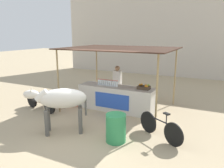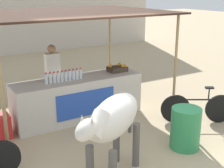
{
  "view_description": "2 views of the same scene",
  "coord_description": "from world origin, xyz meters",
  "px_view_note": "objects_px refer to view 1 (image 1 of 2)",
  "views": [
    {
      "loc": [
        3.5,
        -5.24,
        2.95
      ],
      "look_at": [
        0.12,
        1.58,
        1.2
      ],
      "focal_mm": 35.0,
      "sensor_mm": 36.0,
      "label": 1
    },
    {
      "loc": [
        -2.85,
        -4.02,
        2.94
      ],
      "look_at": [
        0.31,
        1.2,
        1.04
      ],
      "focal_mm": 50.0,
      "sensor_mm": 36.0,
      "label": 2
    }
  ],
  "objects_px": {
    "cooler_box": "(75,99)",
    "water_barrel": "(116,128)",
    "vendor_behind_counter": "(117,84)",
    "motorcycle_parked": "(40,100)",
    "bicycle_leaning": "(160,127)",
    "stall_counter": "(116,98)",
    "fruit_crate": "(144,87)",
    "cow": "(61,100)"
  },
  "relations": [
    {
      "from": "stall_counter",
      "to": "vendor_behind_counter",
      "type": "relative_size",
      "value": 1.82
    },
    {
      "from": "fruit_crate",
      "to": "cooler_box",
      "type": "xyz_separation_m",
      "value": [
        -3.01,
        -0.15,
        -0.79
      ]
    },
    {
      "from": "fruit_crate",
      "to": "water_barrel",
      "type": "bearing_deg",
      "value": -89.82
    },
    {
      "from": "stall_counter",
      "to": "cooler_box",
      "type": "bearing_deg",
      "value": -177.09
    },
    {
      "from": "fruit_crate",
      "to": "vendor_behind_counter",
      "type": "height_order",
      "value": "vendor_behind_counter"
    },
    {
      "from": "water_barrel",
      "to": "cow",
      "type": "height_order",
      "value": "cow"
    },
    {
      "from": "water_barrel",
      "to": "bicycle_leaning",
      "type": "xyz_separation_m",
      "value": [
        1.07,
        0.71,
        -0.05
      ]
    },
    {
      "from": "fruit_crate",
      "to": "water_barrel",
      "type": "distance_m",
      "value": 2.49
    },
    {
      "from": "fruit_crate",
      "to": "bicycle_leaning",
      "type": "height_order",
      "value": "fruit_crate"
    },
    {
      "from": "stall_counter",
      "to": "cow",
      "type": "relative_size",
      "value": 1.77
    },
    {
      "from": "motorcycle_parked",
      "to": "cow",
      "type": "bearing_deg",
      "value": -30.59
    },
    {
      "from": "vendor_behind_counter",
      "to": "cow",
      "type": "bearing_deg",
      "value": -95.46
    },
    {
      "from": "cow",
      "to": "motorcycle_parked",
      "type": "relative_size",
      "value": 0.96
    },
    {
      "from": "water_barrel",
      "to": "cow",
      "type": "bearing_deg",
      "value": -173.45
    },
    {
      "from": "water_barrel",
      "to": "motorcycle_parked",
      "type": "height_order",
      "value": "motorcycle_parked"
    },
    {
      "from": "vendor_behind_counter",
      "to": "water_barrel",
      "type": "bearing_deg",
      "value": -65.61
    },
    {
      "from": "fruit_crate",
      "to": "bicycle_leaning",
      "type": "distance_m",
      "value": 2.13
    },
    {
      "from": "stall_counter",
      "to": "fruit_crate",
      "type": "relative_size",
      "value": 6.82
    },
    {
      "from": "water_barrel",
      "to": "cow",
      "type": "relative_size",
      "value": 0.47
    },
    {
      "from": "bicycle_leaning",
      "to": "stall_counter",
      "type": "bearing_deg",
      "value": 142.74
    },
    {
      "from": "fruit_crate",
      "to": "cow",
      "type": "bearing_deg",
      "value": -123.36
    },
    {
      "from": "stall_counter",
      "to": "bicycle_leaning",
      "type": "height_order",
      "value": "stall_counter"
    },
    {
      "from": "cow",
      "to": "water_barrel",
      "type": "bearing_deg",
      "value": 6.55
    },
    {
      "from": "motorcycle_parked",
      "to": "bicycle_leaning",
      "type": "height_order",
      "value": "motorcycle_parked"
    },
    {
      "from": "cow",
      "to": "motorcycle_parked",
      "type": "bearing_deg",
      "value": 149.41
    },
    {
      "from": "motorcycle_parked",
      "to": "fruit_crate",
      "type": "bearing_deg",
      "value": 20.81
    },
    {
      "from": "fruit_crate",
      "to": "bicycle_leaning",
      "type": "relative_size",
      "value": 0.3
    },
    {
      "from": "water_barrel",
      "to": "bicycle_leaning",
      "type": "relative_size",
      "value": 0.56
    },
    {
      "from": "cooler_box",
      "to": "stall_counter",
      "type": "bearing_deg",
      "value": 2.91
    },
    {
      "from": "water_barrel",
      "to": "motorcycle_parked",
      "type": "xyz_separation_m",
      "value": [
        -3.74,
        0.99,
        0.03
      ]
    },
    {
      "from": "stall_counter",
      "to": "bicycle_leaning",
      "type": "bearing_deg",
      "value": -37.26
    },
    {
      "from": "bicycle_leaning",
      "to": "fruit_crate",
      "type": "bearing_deg",
      "value": 122.17
    },
    {
      "from": "cow",
      "to": "cooler_box",
      "type": "bearing_deg",
      "value": 117.75
    },
    {
      "from": "cooler_box",
      "to": "motorcycle_parked",
      "type": "xyz_separation_m",
      "value": [
        -0.72,
        -1.26,
        0.19
      ]
    },
    {
      "from": "cooler_box",
      "to": "bicycle_leaning",
      "type": "relative_size",
      "value": 0.42
    },
    {
      "from": "bicycle_leaning",
      "to": "vendor_behind_counter",
      "type": "bearing_deg",
      "value": 135.84
    },
    {
      "from": "cow",
      "to": "motorcycle_parked",
      "type": "xyz_separation_m",
      "value": [
        -2.01,
        1.19,
        -0.61
      ]
    },
    {
      "from": "cooler_box",
      "to": "cow",
      "type": "distance_m",
      "value": 2.89
    },
    {
      "from": "vendor_behind_counter",
      "to": "water_barrel",
      "type": "distance_m",
      "value": 3.44
    },
    {
      "from": "cooler_box",
      "to": "water_barrel",
      "type": "xyz_separation_m",
      "value": [
        3.02,
        -2.26,
        0.16
      ]
    },
    {
      "from": "stall_counter",
      "to": "cooler_box",
      "type": "distance_m",
      "value": 1.93
    },
    {
      "from": "stall_counter",
      "to": "water_barrel",
      "type": "height_order",
      "value": "stall_counter"
    }
  ]
}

